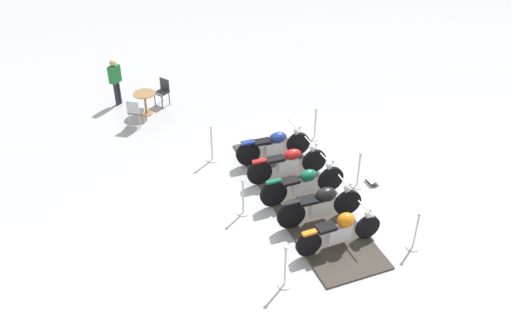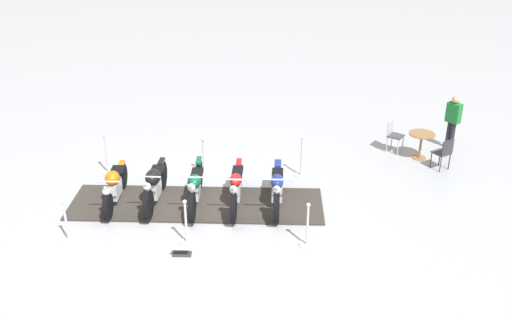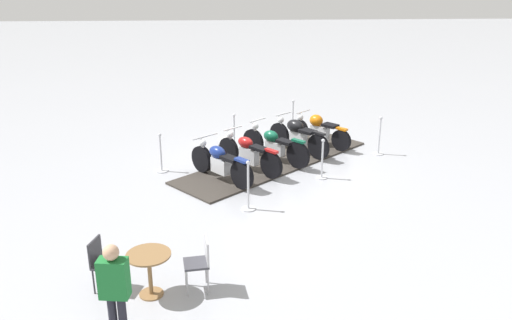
# 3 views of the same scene
# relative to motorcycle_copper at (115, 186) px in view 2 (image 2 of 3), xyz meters

# --- Properties ---
(ground_plane) EXTENTS (80.00, 80.00, 0.00)m
(ground_plane) POSITION_rel_motorcycle_copper_xyz_m (1.42, 1.32, -0.51)
(ground_plane) COLOR #A8AAB2
(display_platform) EXTENTS (5.67, 5.31, 0.05)m
(display_platform) POSITION_rel_motorcycle_copper_xyz_m (1.42, 1.32, -0.49)
(display_platform) COLOR #38332D
(display_platform) RESTS_ON ground_plane
(motorcycle_copper) EXTENTS (1.55, 1.65, 0.91)m
(motorcycle_copper) POSITION_rel_motorcycle_copper_xyz_m (0.00, 0.00, 0.00)
(motorcycle_copper) COLOR black
(motorcycle_copper) RESTS_ON display_platform
(motorcycle_black) EXTENTS (1.49, 1.76, 1.03)m
(motorcycle_black) POSITION_rel_motorcycle_copper_xyz_m (0.72, 0.64, 0.05)
(motorcycle_black) COLOR black
(motorcycle_black) RESTS_ON display_platform
(motorcycle_forest) EXTENTS (1.68, 1.79, 1.05)m
(motorcycle_forest) POSITION_rel_motorcycle_copper_xyz_m (1.45, 1.30, -0.00)
(motorcycle_forest) COLOR black
(motorcycle_forest) RESTS_ON display_platform
(motorcycle_maroon) EXTENTS (1.58, 1.81, 1.01)m
(motorcycle_maroon) POSITION_rel_motorcycle_copper_xyz_m (2.17, 1.95, -0.00)
(motorcycle_maroon) COLOR black
(motorcycle_maroon) RESTS_ON display_platform
(motorcycle_navy) EXTENTS (1.55, 1.78, 1.01)m
(motorcycle_navy) POSITION_rel_motorcycle_copper_xyz_m (2.89, 2.59, -0.01)
(motorcycle_navy) COLOR black
(motorcycle_navy) RESTS_ON display_platform
(stanchion_left_mid) EXTENTS (0.28, 0.28, 1.05)m
(stanchion_left_mid) POSITION_rel_motorcycle_copper_xyz_m (0.34, 2.54, -0.14)
(stanchion_left_mid) COLOR silver
(stanchion_left_mid) RESTS_ON ground_plane
(stanchion_right_mid) EXTENTS (0.36, 0.36, 1.07)m
(stanchion_right_mid) POSITION_rel_motorcycle_copper_xyz_m (2.51, 0.10, -0.20)
(stanchion_right_mid) COLOR silver
(stanchion_right_mid) RESTS_ON ground_plane
(stanchion_right_front) EXTENTS (0.32, 0.32, 1.02)m
(stanchion_right_front) POSITION_rel_motorcycle_copper_xyz_m (0.58, -1.62, -0.19)
(stanchion_right_front) COLOR silver
(stanchion_right_front) RESTS_ON ground_plane
(stanchion_left_front) EXTENTS (0.30, 0.30, 1.12)m
(stanchion_left_front) POSITION_rel_motorcycle_copper_xyz_m (-1.59, 0.82, -0.13)
(stanchion_left_front) COLOR silver
(stanchion_left_front) RESTS_ON ground_plane
(stanchion_left_rear) EXTENTS (0.32, 0.32, 1.15)m
(stanchion_left_rear) POSITION_rel_motorcycle_copper_xyz_m (2.27, 4.26, -0.14)
(stanchion_left_rear) COLOR silver
(stanchion_left_rear) RESTS_ON ground_plane
(stanchion_right_rear) EXTENTS (0.34, 0.34, 1.04)m
(stanchion_right_rear) POSITION_rel_motorcycle_copper_xyz_m (4.44, 1.82, -0.20)
(stanchion_right_rear) COLOR silver
(stanchion_right_rear) RESTS_ON ground_plane
(info_placard) EXTENTS (0.45, 0.45, 0.22)m
(info_placard) POSITION_rel_motorcycle_copper_xyz_m (2.77, -0.26, -0.44)
(info_placard) COLOR #333338
(info_placard) RESTS_ON ground_plane
(cafe_table) EXTENTS (0.72, 0.72, 0.76)m
(cafe_table) POSITION_rel_motorcycle_copper_xyz_m (4.00, 7.41, 0.05)
(cafe_table) COLOR olive
(cafe_table) RESTS_ON ground_plane
(cafe_chair_near_table) EXTENTS (0.45, 0.45, 0.93)m
(cafe_chair_near_table) POSITION_rel_motorcycle_copper_xyz_m (3.18, 7.29, 0.04)
(cafe_chair_near_table) COLOR #B7B7BC
(cafe_chair_near_table) RESTS_ON ground_plane
(cafe_chair_across_table) EXTENTS (0.49, 0.49, 0.91)m
(cafe_chair_across_table) POSITION_rel_motorcycle_copper_xyz_m (4.79, 7.19, 0.01)
(cafe_chair_across_table) COLOR #2D2D33
(cafe_chair_across_table) RESTS_ON ground_plane
(bystander_person) EXTENTS (0.42, 0.27, 1.61)m
(bystander_person) POSITION_rel_motorcycle_copper_xyz_m (4.27, 8.63, 0.45)
(bystander_person) COLOR #23232D
(bystander_person) RESTS_ON ground_plane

